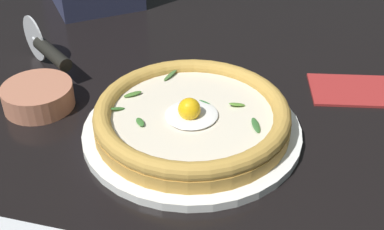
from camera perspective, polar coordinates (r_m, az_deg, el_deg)
ground_plane at (r=0.70m, az=2.40°, el=-3.81°), size 2.40×2.40×0.03m
pizza_plate at (r=0.69m, az=0.00°, el=-1.75°), size 0.30×0.30×0.01m
pizza at (r=0.68m, az=-0.00°, el=-0.10°), size 0.27×0.27×0.05m
side_bowl at (r=0.78m, az=-17.04°, el=2.05°), size 0.10×0.10×0.03m
pizza_cutter at (r=0.86m, az=-16.15°, el=7.20°), size 0.03×0.16×0.08m
folded_napkin at (r=0.83m, az=18.08°, el=2.79°), size 0.16×0.16×0.01m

